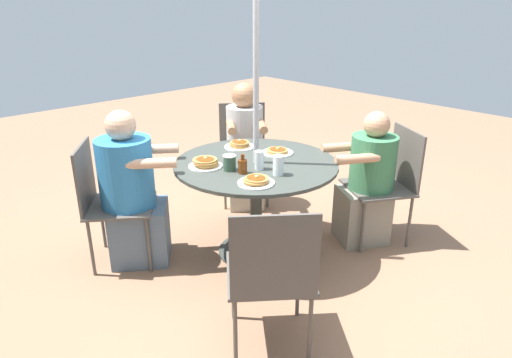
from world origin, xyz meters
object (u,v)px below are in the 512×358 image
at_px(patio_chair_south, 106,197).
at_px(drinking_glass_a, 259,160).
at_px(drinking_glass_b, 278,165).
at_px(diner_east, 245,150).
at_px(patio_chair_east, 243,146).
at_px(pancake_plate_a, 277,152).
at_px(coffee_cup, 230,163).
at_px(patio_table, 256,180).
at_px(diner_north, 367,185).
at_px(syrup_bottle, 243,166).
at_px(diner_south, 133,196).
at_px(patio_chair_north, 389,178).
at_px(patio_chair_west, 271,271).
at_px(pancake_plate_b, 239,145).
at_px(pancake_plate_d, 206,163).
at_px(pancake_plate_c, 256,181).

bearing_deg(patio_chair_south, drinking_glass_a, 82.54).
bearing_deg(drinking_glass_b, diner_east, -31.13).
distance_m(patio_chair_east, diner_east, 0.18).
xyz_separation_m(patio_chair_south, pancake_plate_a, (-0.62, -1.13, 0.24)).
bearing_deg(coffee_cup, pancake_plate_a, -86.95).
xyz_separation_m(patio_table, patio_chair_south, (0.66, 0.87, -0.08)).
distance_m(diner_north, patio_chair_south, 1.99).
bearing_deg(syrup_bottle, pancake_plate_a, -74.58).
distance_m(patio_chair_south, diner_south, 0.19).
distance_m(pancake_plate_a, syrup_bottle, 0.50).
bearing_deg(coffee_cup, patio_table, -91.35).
bearing_deg(syrup_bottle, diner_east, -42.93).
distance_m(patio_table, patio_chair_north, 1.09).
xyz_separation_m(patio_chair_south, coffee_cup, (-0.65, -0.62, 0.28)).
distance_m(patio_chair_east, patio_chair_west, 2.18).
bearing_deg(drinking_glass_b, patio_chair_south, 40.56).
distance_m(diner_north, diner_south, 1.81).
bearing_deg(diner_north, pancake_plate_b, 68.84).
relative_size(diner_east, pancake_plate_b, 4.82).
bearing_deg(pancake_plate_d, patio_chair_east, -54.71).
height_order(patio_chair_north, coffee_cup, patio_chair_north).
relative_size(syrup_bottle, drinking_glass_b, 1.00).
bearing_deg(pancake_plate_d, patio_table, -118.13).
relative_size(pancake_plate_b, coffee_cup, 2.20).
bearing_deg(diner_south, drinking_glass_a, 81.04).
bearing_deg(patio_chair_north, pancake_plate_d, 90.66).
height_order(diner_north, diner_east, diner_east).
bearing_deg(coffee_cup, diner_south, 41.46).
bearing_deg(patio_table, patio_chair_east, -37.04).
bearing_deg(drinking_glass_a, patio_chair_west, 140.13).
xyz_separation_m(patio_table, diner_north, (-0.46, -0.78, -0.12)).
distance_m(patio_table, drinking_glass_a, 0.25).
xyz_separation_m(patio_table, syrup_bottle, (-0.10, 0.22, 0.19)).
bearing_deg(patio_chair_west, pancake_plate_b, 94.20).
bearing_deg(patio_chair_north, diner_north, 90.00).
bearing_deg(pancake_plate_d, drinking_glass_b, -150.32).
xyz_separation_m(diner_east, patio_chair_west, (-1.57, 1.24, -0.01)).
distance_m(diner_south, pancake_plate_c, 0.98).
height_order(patio_chair_north, pancake_plate_d, patio_chair_north).
height_order(patio_chair_east, diner_east, diner_east).
xyz_separation_m(patio_chair_south, pancake_plate_b, (-0.31, -1.01, 0.24)).
bearing_deg(patio_table, pancake_plate_a, -82.78).
bearing_deg(diner_east, diner_north, 137.99).
relative_size(diner_south, pancake_plate_a, 4.80).
relative_size(diner_south, pancake_plate_b, 4.80).
bearing_deg(diner_south, patio_chair_south, -90.00).
xyz_separation_m(patio_table, diner_east, (0.73, -0.55, -0.07)).
bearing_deg(syrup_bottle, pancake_plate_d, 21.29).
xyz_separation_m(patio_table, patio_chair_west, (-0.84, 0.69, -0.08)).
distance_m(patio_table, patio_chair_east, 1.09).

